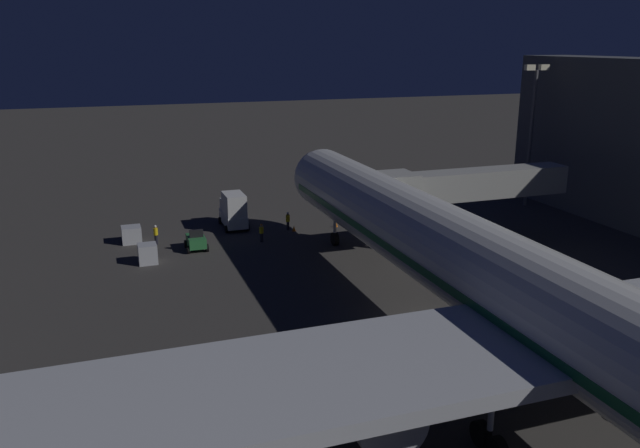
% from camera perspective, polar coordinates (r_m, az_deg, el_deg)
% --- Properties ---
extents(ground_plane, '(320.00, 320.00, 0.00)m').
position_cam_1_polar(ground_plane, '(43.20, 9.74, -8.72)').
color(ground_plane, '#383533').
extents(airliner_at_gate, '(51.63, 70.56, 17.85)m').
position_cam_1_polar(airliner_at_gate, '(32.58, 19.79, -7.48)').
color(airliner_at_gate, silver).
rests_on(airliner_at_gate, ground_plane).
extents(jet_bridge, '(18.59, 3.40, 7.12)m').
position_cam_1_polar(jet_bridge, '(57.94, 12.20, 3.36)').
color(jet_bridge, '#9E9E99').
rests_on(jet_bridge, ground_plane).
extents(apron_floodlight_mast, '(2.90, 0.50, 15.50)m').
position_cam_1_polar(apron_floodlight_mast, '(74.45, 18.37, 8.45)').
color(apron_floodlight_mast, '#59595E').
rests_on(apron_floodlight_mast, ground_plane).
extents(pushback_tug, '(1.86, 2.49, 1.95)m').
position_cam_1_polar(pushback_tug, '(57.83, -10.99, -1.52)').
color(pushback_tug, '#287038').
rests_on(pushback_tug, ground_plane).
extents(catering_truck, '(2.36, 4.67, 3.56)m').
position_cam_1_polar(catering_truck, '(63.87, -7.74, 1.25)').
color(catering_truck, silver).
rests_on(catering_truck, ground_plane).
extents(baggage_container_near_belt, '(1.73, 1.66, 1.54)m').
position_cam_1_polar(baggage_container_near_belt, '(61.25, -16.46, -0.92)').
color(baggage_container_near_belt, '#B7BABF').
rests_on(baggage_container_near_belt, ground_plane).
extents(baggage_container_far_row, '(1.53, 1.53, 1.65)m').
position_cam_1_polar(baggage_container_far_row, '(55.26, -15.12, -2.57)').
color(baggage_container_far_row, '#B7BABF').
rests_on(baggage_container_far_row, ground_plane).
extents(ground_crew_near_nose_gear, '(0.40, 0.40, 1.82)m').
position_cam_1_polar(ground_crew_near_nose_gear, '(62.70, -2.88, 0.34)').
color(ground_crew_near_nose_gear, black).
rests_on(ground_crew_near_nose_gear, ground_plane).
extents(ground_crew_by_belt_loader, '(0.40, 0.40, 1.83)m').
position_cam_1_polar(ground_crew_by_belt_loader, '(60.07, -14.44, -0.85)').
color(ground_crew_by_belt_loader, black).
rests_on(ground_crew_by_belt_loader, ground_plane).
extents(ground_crew_under_port_wing, '(0.40, 0.40, 1.74)m').
position_cam_1_polar(ground_crew_under_port_wing, '(59.15, -5.25, -0.72)').
color(ground_crew_under_port_wing, black).
rests_on(ground_crew_under_port_wing, ground_plane).
extents(traffic_cone_nose_port, '(0.36, 0.36, 0.55)m').
position_cam_1_polar(traffic_cone_nose_port, '(63.87, 1.44, -0.02)').
color(traffic_cone_nose_port, orange).
rests_on(traffic_cone_nose_port, ground_plane).
extents(traffic_cone_nose_starboard, '(0.36, 0.36, 0.55)m').
position_cam_1_polar(traffic_cone_nose_starboard, '(62.51, -2.34, -0.39)').
color(traffic_cone_nose_starboard, orange).
rests_on(traffic_cone_nose_starboard, ground_plane).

